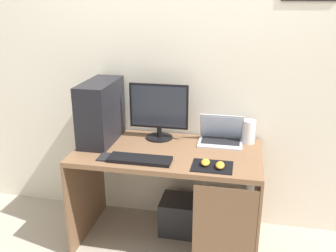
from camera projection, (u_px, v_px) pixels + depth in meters
ground_plane at (168, 239)px, 2.89m from camera, size 8.00×8.00×0.00m
wall_back at (179, 62)px, 2.82m from camera, size 4.00×0.05×2.60m
desk at (170, 171)px, 2.69m from camera, size 1.30×0.70×0.75m
pc_tower at (101, 112)px, 2.75m from camera, size 0.21×0.48×0.45m
monitor at (159, 111)px, 2.79m from camera, size 0.44×0.20×0.42m
laptop at (221, 137)px, 2.77m from camera, size 0.32×0.23×0.21m
speaker at (249, 132)px, 2.75m from camera, size 0.10×0.10×0.17m
keyboard at (140, 159)px, 2.47m from camera, size 0.42×0.14×0.02m
mousepad at (212, 166)px, 2.39m from camera, size 0.26×0.20×0.00m
mouse_left at (205, 162)px, 2.40m from camera, size 0.06×0.10×0.03m
mouse_right at (220, 165)px, 2.36m from camera, size 0.06×0.10×0.03m
cell_phone at (104, 157)px, 2.52m from camera, size 0.07×0.13×0.01m
subwoofer at (179, 215)px, 2.96m from camera, size 0.27×0.27×0.27m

